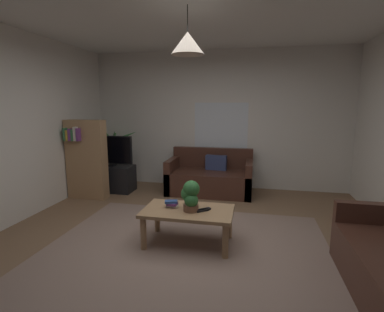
{
  "coord_description": "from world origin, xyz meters",
  "views": [
    {
      "loc": [
        0.72,
        -3.1,
        1.67
      ],
      "look_at": [
        0.0,
        0.3,
        1.05
      ],
      "focal_mm": 27.38,
      "sensor_mm": 36.0,
      "label": 1
    }
  ],
  "objects_px": {
    "pendant_lamp": "(188,43)",
    "book_on_table_0": "(172,206)",
    "remote_on_table_0": "(202,210)",
    "remote_on_table_1": "(204,209)",
    "book_on_table_1": "(172,204)",
    "potted_plant_on_table": "(191,195)",
    "coffee_table": "(188,215)",
    "potted_palm_corner": "(114,157)",
    "bookshelf_corner": "(86,159)",
    "couch_under_window": "(210,178)",
    "tv": "(109,150)",
    "book_on_table_2": "(171,202)",
    "tv_stand": "(111,178)"
  },
  "relations": [
    {
      "from": "coffee_table",
      "to": "remote_on_table_1",
      "type": "relative_size",
      "value": 6.66
    },
    {
      "from": "remote_on_table_0",
      "to": "remote_on_table_1",
      "type": "relative_size",
      "value": 1.0
    },
    {
      "from": "remote_on_table_1",
      "to": "potted_palm_corner",
      "type": "relative_size",
      "value": 0.13
    },
    {
      "from": "book_on_table_1",
      "to": "potted_plant_on_table",
      "type": "height_order",
      "value": "potted_plant_on_table"
    },
    {
      "from": "book_on_table_2",
      "to": "coffee_table",
      "type": "bearing_deg",
      "value": -6.82
    },
    {
      "from": "couch_under_window",
      "to": "coffee_table",
      "type": "distance_m",
      "value": 2.13
    },
    {
      "from": "coffee_table",
      "to": "book_on_table_2",
      "type": "xyz_separation_m",
      "value": [
        -0.22,
        0.03,
        0.14
      ]
    },
    {
      "from": "remote_on_table_0",
      "to": "tv",
      "type": "distance_m",
      "value": 2.85
    },
    {
      "from": "remote_on_table_0",
      "to": "tv",
      "type": "height_order",
      "value": "tv"
    },
    {
      "from": "couch_under_window",
      "to": "remote_on_table_1",
      "type": "bearing_deg",
      "value": -83.44
    },
    {
      "from": "pendant_lamp",
      "to": "bookshelf_corner",
      "type": "bearing_deg",
      "value": 147.92
    },
    {
      "from": "tv_stand",
      "to": "potted_plant_on_table",
      "type": "bearing_deg",
      "value": -43.12
    },
    {
      "from": "book_on_table_0",
      "to": "potted_palm_corner",
      "type": "relative_size",
      "value": 0.12
    },
    {
      "from": "book_on_table_0",
      "to": "potted_plant_on_table",
      "type": "xyz_separation_m",
      "value": [
        0.24,
        -0.07,
        0.18
      ]
    },
    {
      "from": "book_on_table_2",
      "to": "potted_plant_on_table",
      "type": "distance_m",
      "value": 0.28
    },
    {
      "from": "remote_on_table_1",
      "to": "bookshelf_corner",
      "type": "distance_m",
      "value": 2.71
    },
    {
      "from": "coffee_table",
      "to": "tv_stand",
      "type": "height_order",
      "value": "tv_stand"
    },
    {
      "from": "coffee_table",
      "to": "book_on_table_0",
      "type": "relative_size",
      "value": 7.53
    },
    {
      "from": "coffee_table",
      "to": "book_on_table_2",
      "type": "relative_size",
      "value": 7.01
    },
    {
      "from": "potted_plant_on_table",
      "to": "tv_stand",
      "type": "xyz_separation_m",
      "value": [
        -2.0,
        1.87,
        -0.37
      ]
    },
    {
      "from": "potted_palm_corner",
      "to": "pendant_lamp",
      "type": "height_order",
      "value": "pendant_lamp"
    },
    {
      "from": "remote_on_table_1",
      "to": "tv_stand",
      "type": "xyz_separation_m",
      "value": [
        -2.16,
        1.83,
        -0.19
      ]
    },
    {
      "from": "potted_plant_on_table",
      "to": "potted_palm_corner",
      "type": "relative_size",
      "value": 0.3
    },
    {
      "from": "remote_on_table_1",
      "to": "potted_plant_on_table",
      "type": "bearing_deg",
      "value": 63.38
    },
    {
      "from": "remote_on_table_1",
      "to": "tv_stand",
      "type": "relative_size",
      "value": 0.18
    },
    {
      "from": "coffee_table",
      "to": "pendant_lamp",
      "type": "relative_size",
      "value": 2.1
    },
    {
      "from": "bookshelf_corner",
      "to": "potted_palm_corner",
      "type": "bearing_deg",
      "value": 88.63
    },
    {
      "from": "coffee_table",
      "to": "book_on_table_1",
      "type": "bearing_deg",
      "value": 170.38
    },
    {
      "from": "book_on_table_1",
      "to": "pendant_lamp",
      "type": "distance_m",
      "value": 1.85
    },
    {
      "from": "book_on_table_0",
      "to": "bookshelf_corner",
      "type": "bearing_deg",
      "value": 146.07
    },
    {
      "from": "pendant_lamp",
      "to": "book_on_table_0",
      "type": "bearing_deg",
      "value": 168.9
    },
    {
      "from": "book_on_table_1",
      "to": "remote_on_table_0",
      "type": "relative_size",
      "value": 0.75
    },
    {
      "from": "coffee_table",
      "to": "tv_stand",
      "type": "bearing_deg",
      "value": 136.8
    },
    {
      "from": "couch_under_window",
      "to": "book_on_table_0",
      "type": "relative_size",
      "value": 11.12
    },
    {
      "from": "potted_plant_on_table",
      "to": "book_on_table_1",
      "type": "bearing_deg",
      "value": 165.03
    },
    {
      "from": "book_on_table_0",
      "to": "book_on_table_1",
      "type": "distance_m",
      "value": 0.03
    },
    {
      "from": "book_on_table_2",
      "to": "book_on_table_1",
      "type": "bearing_deg",
      "value": 39.3
    },
    {
      "from": "book_on_table_0",
      "to": "tv",
      "type": "bearing_deg",
      "value": 134.61
    },
    {
      "from": "tv",
      "to": "pendant_lamp",
      "type": "bearing_deg",
      "value": -42.86
    },
    {
      "from": "book_on_table_2",
      "to": "potted_palm_corner",
      "type": "distance_m",
      "value": 3.01
    },
    {
      "from": "book_on_table_1",
      "to": "remote_on_table_0",
      "type": "xyz_separation_m",
      "value": [
        0.38,
        -0.06,
        -0.03
      ]
    },
    {
      "from": "potted_palm_corner",
      "to": "bookshelf_corner",
      "type": "height_order",
      "value": "bookshelf_corner"
    },
    {
      "from": "tv",
      "to": "couch_under_window",
      "type": "bearing_deg",
      "value": 8.92
    },
    {
      "from": "coffee_table",
      "to": "pendant_lamp",
      "type": "distance_m",
      "value": 1.95
    },
    {
      "from": "tv",
      "to": "remote_on_table_0",
      "type": "bearing_deg",
      "value": -40.72
    },
    {
      "from": "couch_under_window",
      "to": "remote_on_table_1",
      "type": "height_order",
      "value": "couch_under_window"
    },
    {
      "from": "book_on_table_1",
      "to": "tv",
      "type": "relative_size",
      "value": 0.13
    },
    {
      "from": "coffee_table",
      "to": "bookshelf_corner",
      "type": "relative_size",
      "value": 0.76
    },
    {
      "from": "book_on_table_0",
      "to": "book_on_table_2",
      "type": "xyz_separation_m",
      "value": [
        -0.01,
        -0.01,
        0.06
      ]
    },
    {
      "from": "book_on_table_2",
      "to": "bookshelf_corner",
      "type": "xyz_separation_m",
      "value": [
        -1.93,
        1.32,
        0.21
      ]
    }
  ]
}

